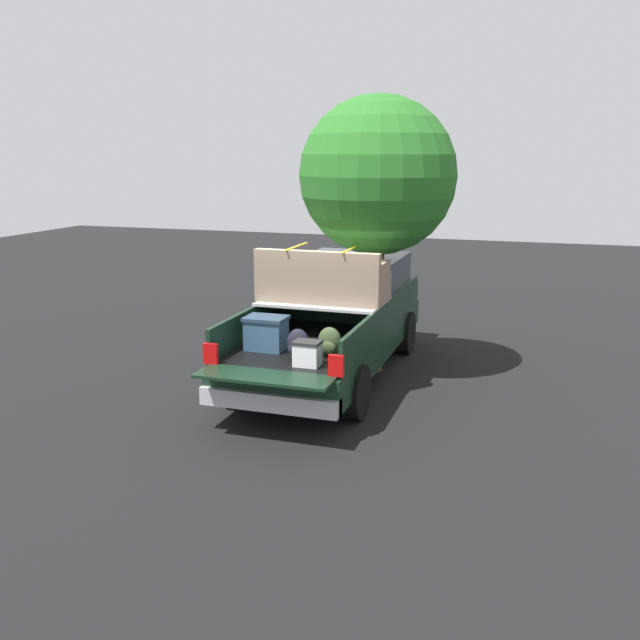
# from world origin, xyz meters

# --- Properties ---
(ground_plane) EXTENTS (40.00, 40.00, 0.00)m
(ground_plane) POSITION_xyz_m (0.00, 0.00, 0.00)
(ground_plane) COLOR black
(pickup_truck) EXTENTS (6.05, 2.06, 2.23)m
(pickup_truck) POSITION_xyz_m (0.35, 0.00, 0.96)
(pickup_truck) COLOR black
(pickup_truck) RESTS_ON ground_plane
(tree_background) EXTENTS (2.56, 2.56, 4.58)m
(tree_background) POSITION_xyz_m (0.52, -0.62, 3.28)
(tree_background) COLOR brown
(tree_background) RESTS_ON ground_plane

